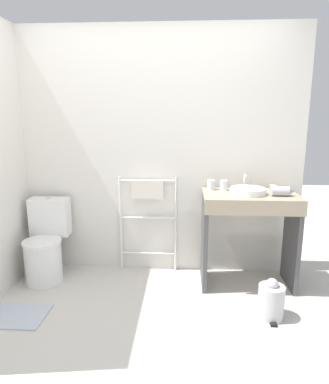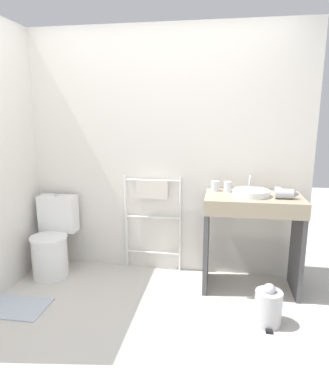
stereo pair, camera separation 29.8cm
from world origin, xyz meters
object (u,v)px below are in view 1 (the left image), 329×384
object	(u,v)px
toilet	(46,246)
trash_bin	(271,301)
cup_near_wall	(211,185)
cup_near_edge	(224,185)
sink_basin	(248,191)
hair_dryer	(281,191)
towel_radiator	(148,204)

from	to	relation	value
toilet	trash_bin	distance (m)	2.15
cup_near_wall	cup_near_edge	world-z (taller)	cup_near_edge
sink_basin	cup_near_edge	world-z (taller)	cup_near_edge
sink_basin	cup_near_wall	world-z (taller)	cup_near_wall
hair_dryer	trash_bin	xyz separation A→B (m)	(-0.15, -0.51, -0.79)
towel_radiator	sink_basin	distance (m)	1.01
toilet	towel_radiator	distance (m)	1.09
toilet	cup_near_wall	xyz separation A→B (m)	(1.62, 0.15, 0.61)
cup_near_edge	sink_basin	bearing A→B (deg)	-33.73
sink_basin	trash_bin	bearing A→B (deg)	-77.31
cup_near_wall	hair_dryer	world-z (taller)	cup_near_wall
towel_radiator	sink_basin	world-z (taller)	towel_radiator
cup_near_edge	hair_dryer	bearing A→B (deg)	-20.95
trash_bin	towel_radiator	bearing A→B (deg)	142.85
cup_near_wall	hair_dryer	bearing A→B (deg)	-19.05
cup_near_edge	trash_bin	xyz separation A→B (m)	(0.33, -0.70, -0.80)
towel_radiator	cup_near_edge	world-z (taller)	towel_radiator
toilet	hair_dryer	distance (m)	2.30
toilet	sink_basin	distance (m)	2.03
cup_near_edge	hair_dryer	distance (m)	0.52
cup_near_edge	hair_dryer	xyz separation A→B (m)	(0.48, -0.19, -0.00)
cup_near_edge	toilet	bearing A→B (deg)	-175.73
toilet	sink_basin	size ratio (longest dim) A/B	2.45
toilet	cup_near_edge	distance (m)	1.84
trash_bin	toilet	bearing A→B (deg)	164.67
cup_near_wall	hair_dryer	distance (m)	0.64
towel_radiator	trash_bin	size ratio (longest dim) A/B	2.92
hair_dryer	cup_near_edge	bearing A→B (deg)	159.05
toilet	hair_dryer	size ratio (longest dim) A/B	3.91
toilet	trash_bin	world-z (taller)	toilet
cup_near_wall	hair_dryer	size ratio (longest dim) A/B	0.47
toilet	towel_radiator	xyz separation A→B (m)	(0.99, 0.25, 0.38)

